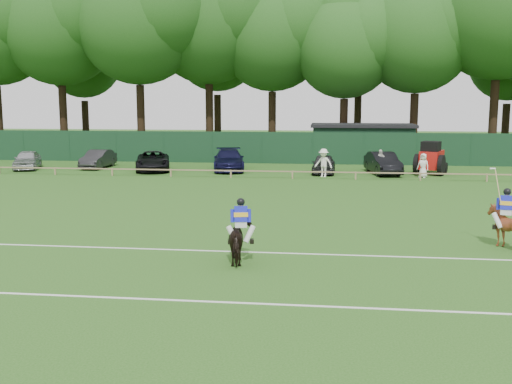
% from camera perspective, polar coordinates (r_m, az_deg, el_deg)
% --- Properties ---
extents(ground, '(160.00, 160.00, 0.00)m').
position_cam_1_polar(ground, '(20.93, -2.38, -5.01)').
color(ground, '#1E4C14').
rests_on(ground, ground).
extents(horse_dark, '(1.07, 1.79, 1.41)m').
position_cam_1_polar(horse_dark, '(18.47, -1.45, -4.61)').
color(horse_dark, black).
rests_on(horse_dark, ground).
extents(horse_chestnut, '(1.45, 1.55, 1.44)m').
position_cam_1_polar(horse_chestnut, '(22.00, 22.63, -3.08)').
color(horse_chestnut, maroon).
rests_on(horse_chestnut, ground).
extents(sedan_silver, '(2.82, 4.35, 1.38)m').
position_cam_1_polar(sedan_silver, '(46.60, -20.95, 2.89)').
color(sedan_silver, '#A9ABAE').
rests_on(sedan_silver, ground).
extents(sedan_grey, '(1.48, 4.08, 1.34)m').
position_cam_1_polar(sedan_grey, '(45.81, -14.82, 3.06)').
color(sedan_grey, '#29282B').
rests_on(sedan_grey, ground).
extents(suv_black, '(3.56, 5.40, 1.38)m').
position_cam_1_polar(suv_black, '(43.15, -9.80, 2.91)').
color(suv_black, black).
rests_on(suv_black, ground).
extents(sedan_navy, '(2.98, 5.48, 1.51)m').
position_cam_1_polar(sedan_navy, '(42.75, -2.61, 3.07)').
color(sedan_navy, black).
rests_on(sedan_navy, ground).
extents(hatch_grey, '(1.62, 3.82, 1.29)m').
position_cam_1_polar(hatch_grey, '(41.28, 6.46, 2.67)').
color(hatch_grey, '#2B2B2D').
rests_on(hatch_grey, ground).
extents(estate_black, '(2.41, 4.74, 1.49)m').
position_cam_1_polar(estate_black, '(41.52, 12.00, 2.71)').
color(estate_black, black).
rests_on(estate_black, ground).
extents(spectator_left, '(1.35, 1.04, 1.85)m').
position_cam_1_polar(spectator_left, '(39.31, 6.45, 2.77)').
color(spectator_left, white).
rests_on(spectator_left, ground).
extents(spectator_mid, '(1.07, 0.61, 1.72)m').
position_cam_1_polar(spectator_mid, '(40.97, 11.73, 2.80)').
color(spectator_mid, silver).
rests_on(spectator_mid, ground).
extents(spectator_right, '(0.92, 0.83, 1.58)m').
position_cam_1_polar(spectator_right, '(40.15, 15.63, 2.44)').
color(spectator_right, white).
rests_on(spectator_right, ground).
extents(rider_dark, '(0.93, 0.45, 1.41)m').
position_cam_1_polar(rider_dark, '(18.32, -1.45, -2.58)').
color(rider_dark, silver).
rests_on(rider_dark, ground).
extents(rider_chestnut, '(0.93, 0.70, 2.05)m').
position_cam_1_polar(rider_chestnut, '(21.86, 22.73, -1.33)').
color(rider_chestnut, silver).
rests_on(rider_chestnut, ground).
extents(pitch_lines, '(60.00, 5.10, 0.01)m').
position_cam_1_polar(pitch_lines, '(17.60, -4.26, -7.66)').
color(pitch_lines, silver).
rests_on(pitch_lines, ground).
extents(pitch_rail, '(62.10, 0.10, 0.50)m').
position_cam_1_polar(pitch_rail, '(38.47, 2.01, 1.98)').
color(pitch_rail, '#997F5B').
rests_on(pitch_rail, ground).
extents(perimeter_fence, '(92.08, 0.08, 2.50)m').
position_cam_1_polar(perimeter_fence, '(47.32, 2.98, 4.21)').
color(perimeter_fence, '#14351E').
rests_on(perimeter_fence, ground).
extents(utility_shed, '(8.40, 4.40, 3.04)m').
position_cam_1_polar(utility_shed, '(50.24, 10.09, 4.68)').
color(utility_shed, '#14331E').
rests_on(utility_shed, ground).
extents(tree_row, '(96.00, 12.00, 21.00)m').
position_cam_1_polar(tree_row, '(55.29, 5.64, 3.54)').
color(tree_row, '#26561C').
rests_on(tree_row, ground).
extents(tractor, '(2.64, 3.14, 2.25)m').
position_cam_1_polar(tractor, '(42.16, 16.35, 3.06)').
color(tractor, red).
rests_on(tractor, ground).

